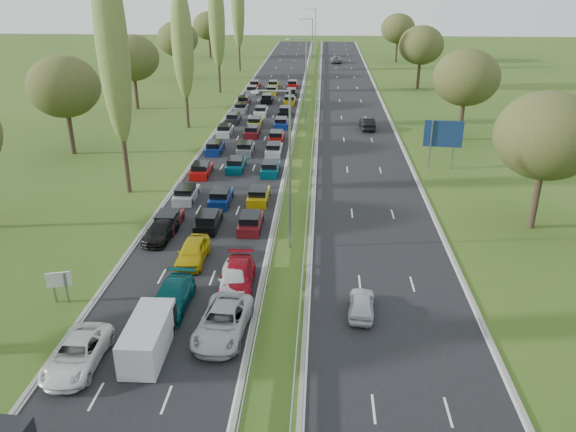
# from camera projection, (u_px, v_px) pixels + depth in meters

# --- Properties ---
(ground) EXTENTS (260.00, 260.00, 0.00)m
(ground) POSITION_uv_depth(u_px,v_px,m) (306.00, 127.00, 76.49)
(ground) COLOR #2E4E18
(ground) RESTS_ON ground
(near_carriageway) EXTENTS (10.50, 215.00, 0.04)m
(near_carriageway) POSITION_uv_depth(u_px,v_px,m) (259.00, 122.00, 79.17)
(near_carriageway) COLOR black
(near_carriageway) RESTS_ON ground
(far_carriageway) EXTENTS (10.50, 215.00, 0.04)m
(far_carriageway) POSITION_uv_depth(u_px,v_px,m) (355.00, 124.00, 78.40)
(far_carriageway) COLOR black
(far_carriageway) RESTS_ON ground
(central_reservation) EXTENTS (2.36, 215.00, 0.32)m
(central_reservation) POSITION_uv_depth(u_px,v_px,m) (306.00, 119.00, 78.57)
(central_reservation) COLOR gray
(central_reservation) RESTS_ON ground
(lamp_columns) EXTENTS (0.18, 140.18, 12.00)m
(lamp_columns) POSITION_uv_depth(u_px,v_px,m) (306.00, 85.00, 72.30)
(lamp_columns) COLOR gray
(lamp_columns) RESTS_ON ground
(poplar_row) EXTENTS (2.80, 127.80, 22.44)m
(poplar_row) POSITION_uv_depth(u_px,v_px,m) (158.00, 41.00, 61.68)
(poplar_row) COLOR #2D2116
(poplar_row) RESTS_ON ground
(woodland_left) EXTENTS (8.00, 166.00, 11.10)m
(woodland_left) POSITION_uv_depth(u_px,v_px,m) (50.00, 93.00, 59.04)
(woodland_left) COLOR #2D2116
(woodland_left) RESTS_ON ground
(woodland_right) EXTENTS (8.00, 153.00, 11.10)m
(woodland_right) POSITION_uv_depth(u_px,v_px,m) (484.00, 91.00, 60.12)
(woodland_right) COLOR #2D2116
(woodland_right) RESTS_ON ground
(traffic_queue_fill) EXTENTS (9.11, 67.37, 0.80)m
(traffic_queue_fill) POSITION_uv_depth(u_px,v_px,m) (254.00, 128.00, 74.43)
(traffic_queue_fill) COLOR #590F14
(traffic_queue_fill) RESTS_ON ground
(near_car_2) EXTENTS (2.45, 5.26, 1.46)m
(near_car_2) POSITION_uv_depth(u_px,v_px,m) (77.00, 354.00, 29.35)
(near_car_2) COLOR white
(near_car_2) RESTS_ON near_carriageway
(near_car_3) EXTENTS (2.26, 4.75, 1.34)m
(near_car_3) POSITION_uv_depth(u_px,v_px,m) (161.00, 231.00, 43.68)
(near_car_3) COLOR black
(near_car_3) RESTS_ON near_carriageway
(near_car_7) EXTENTS (2.30, 5.33, 1.53)m
(near_car_7) POSITION_uv_depth(u_px,v_px,m) (171.00, 298.00, 34.39)
(near_car_7) COLOR #054B4F
(near_car_7) RESTS_ON near_carriageway
(near_car_8) EXTENTS (1.96, 4.73, 1.60)m
(near_car_8) POSITION_uv_depth(u_px,v_px,m) (193.00, 251.00, 40.14)
(near_car_8) COLOR #B99F0C
(near_car_8) RESTS_ON near_carriageway
(near_car_10) EXTENTS (3.09, 5.96, 1.60)m
(near_car_10) POSITION_uv_depth(u_px,v_px,m) (223.00, 322.00, 31.92)
(near_car_10) COLOR #ADB3B7
(near_car_10) RESTS_ON near_carriageway
(near_car_11) EXTENTS (2.39, 5.40, 1.54)m
(near_car_11) POSITION_uv_depth(u_px,v_px,m) (237.00, 277.00, 36.81)
(near_car_11) COLOR maroon
(near_car_11) RESTS_ON near_carriageway
(near_car_12) EXTENTS (2.21, 4.83, 1.61)m
(near_car_12) POSITION_uv_depth(u_px,v_px,m) (234.00, 279.00, 36.51)
(near_car_12) COLOR silver
(near_car_12) RESTS_ON near_carriageway
(far_car_0) EXTENTS (1.86, 3.93, 1.30)m
(far_car_0) POSITION_uv_depth(u_px,v_px,m) (362.00, 304.00, 34.01)
(far_car_0) COLOR silver
(far_car_0) RESTS_ON far_carriageway
(far_car_1) EXTENTS (1.97, 4.89, 1.58)m
(far_car_1) POSITION_uv_depth(u_px,v_px,m) (367.00, 123.00, 75.20)
(far_car_1) COLOR black
(far_car_1) RESTS_ON far_carriageway
(far_car_2) EXTENTS (2.68, 5.55, 1.52)m
(far_car_2) POSITION_uv_depth(u_px,v_px,m) (336.00, 59.00, 133.46)
(far_car_2) COLOR slate
(far_car_2) RESTS_ON far_carriageway
(white_van_rear) EXTENTS (1.97, 5.02, 2.02)m
(white_van_rear) POSITION_uv_depth(u_px,v_px,m) (149.00, 335.00, 30.40)
(white_van_rear) COLOR silver
(white_van_rear) RESTS_ON near_carriageway
(info_sign) EXTENTS (1.47, 0.52, 2.10)m
(info_sign) POSITION_uv_depth(u_px,v_px,m) (59.00, 283.00, 34.91)
(info_sign) COLOR gray
(info_sign) RESTS_ON ground
(direction_sign) EXTENTS (3.99, 0.49, 5.20)m
(direction_sign) POSITION_uv_depth(u_px,v_px,m) (443.00, 136.00, 58.66)
(direction_sign) COLOR gray
(direction_sign) RESTS_ON ground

